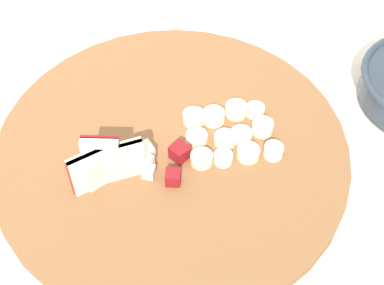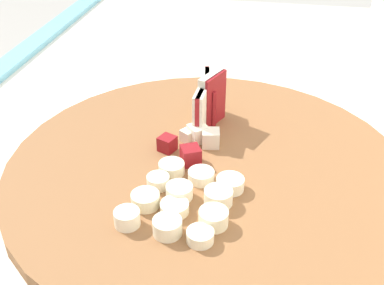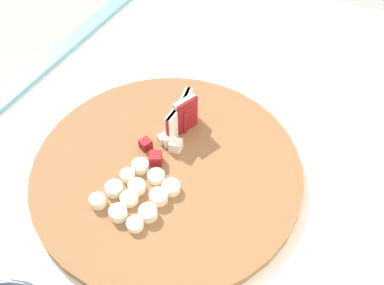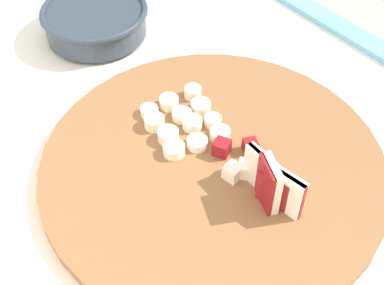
{
  "view_description": "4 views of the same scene",
  "coord_description": "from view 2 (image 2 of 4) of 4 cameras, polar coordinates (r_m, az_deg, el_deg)",
  "views": [
    {
      "loc": [
        -0.12,
        -0.4,
        1.46
      ],
      "look_at": [
        0.03,
        -0.02,
        0.94
      ],
      "focal_mm": 53.0,
      "sensor_mm": 36.0,
      "label": 1
    },
    {
      "loc": [
        0.45,
        0.08,
        1.2
      ],
      "look_at": [
        0.02,
        0.0,
        0.92
      ],
      "focal_mm": 44.54,
      "sensor_mm": 36.0,
      "label": 2
    },
    {
      "loc": [
        0.36,
        0.23,
        1.41
      ],
      "look_at": [
        -0.03,
        0.04,
        0.92
      ],
      "focal_mm": 36.73,
      "sensor_mm": 36.0,
      "label": 3
    },
    {
      "loc": [
        -0.32,
        0.32,
        1.41
      ],
      "look_at": [
        0.03,
        0.04,
        0.93
      ],
      "focal_mm": 49.66,
      "sensor_mm": 36.0,
      "label": 4
    }
  ],
  "objects": [
    {
      "name": "apple_dice_pile",
      "position": [
        0.55,
        0.12,
        0.14
      ],
      "size": [
        0.07,
        0.07,
        0.02
      ],
      "color": "beige",
      "rests_on": "cutting_board"
    },
    {
      "name": "banana_slice_rows",
      "position": [
        0.47,
        -0.94,
        -6.81
      ],
      "size": [
        0.12,
        0.11,
        0.02
      ],
      "color": "beige",
      "rests_on": "cutting_board"
    },
    {
      "name": "apple_wedge_fan",
      "position": [
        0.59,
        1.79,
        4.9
      ],
      "size": [
        0.09,
        0.04,
        0.07
      ],
      "color": "maroon",
      "rests_on": "cutting_board"
    },
    {
      "name": "cutting_board",
      "position": [
        0.54,
        1.83,
        -3.11
      ],
      "size": [
        0.45,
        0.45,
        0.02
      ],
      "primitive_type": "cylinder",
      "color": "brown",
      "rests_on": "tiled_countertop"
    }
  ]
}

